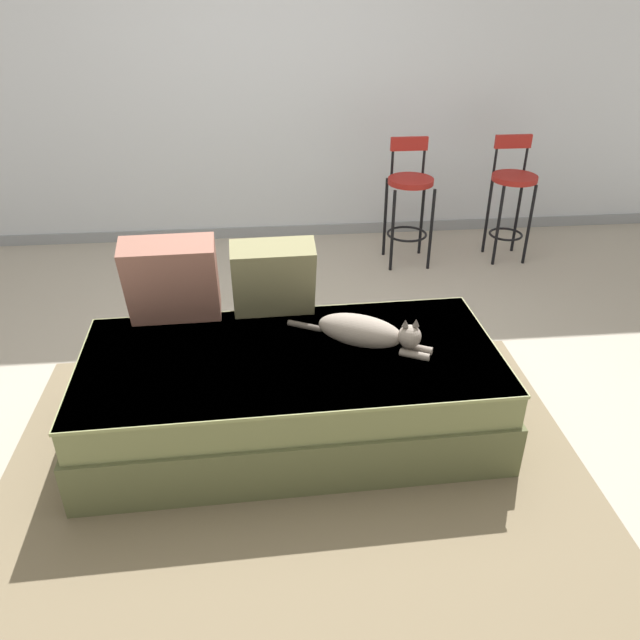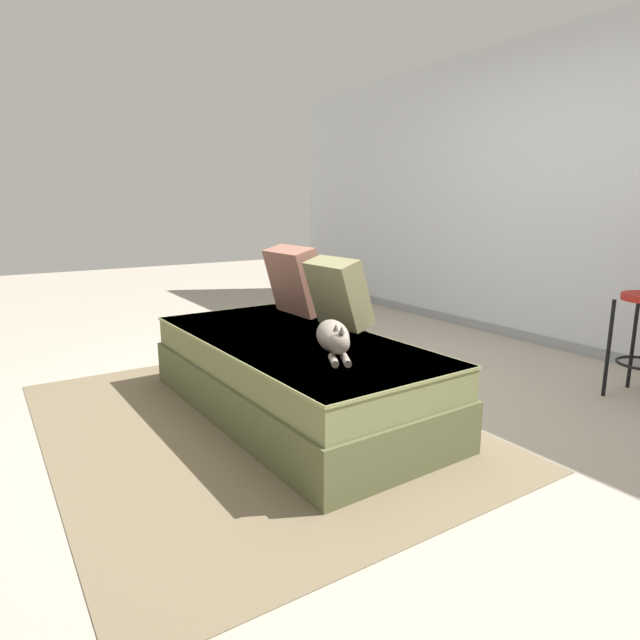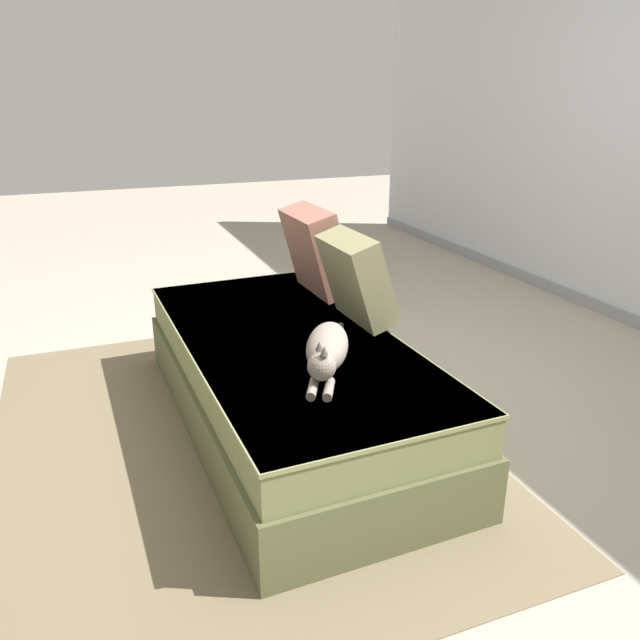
% 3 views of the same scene
% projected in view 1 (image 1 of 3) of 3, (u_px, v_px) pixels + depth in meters
% --- Properties ---
extents(ground_plane, '(16.00, 16.00, 0.00)m').
position_uv_depth(ground_plane, '(289.00, 383.00, 3.51)').
color(ground_plane, '#A89E8E').
rests_on(ground_plane, ground).
extents(wall_back_panel, '(8.00, 0.10, 2.60)m').
position_uv_depth(wall_back_panel, '(269.00, 76.00, 4.81)').
color(wall_back_panel, silver).
rests_on(wall_back_panel, ground).
extents(wall_baseboard_trim, '(8.00, 0.02, 0.09)m').
position_uv_depth(wall_baseboard_trim, '(275.00, 231.00, 5.39)').
color(wall_baseboard_trim, gray).
rests_on(wall_baseboard_trim, ground).
extents(area_rug, '(2.71, 2.04, 0.01)m').
position_uv_depth(area_rug, '(296.00, 470.00, 2.91)').
color(area_rug, '#75664C').
rests_on(area_rug, ground).
extents(couch, '(2.04, 1.00, 0.45)m').
position_uv_depth(couch, '(292.00, 392.00, 3.05)').
color(couch, brown).
rests_on(couch, ground).
extents(throw_pillow_corner, '(0.46, 0.29, 0.48)m').
position_uv_depth(throw_pillow_corner, '(172.00, 280.00, 3.08)').
color(throw_pillow_corner, '#936051').
rests_on(throw_pillow_corner, couch).
extents(throw_pillow_middle, '(0.42, 0.28, 0.44)m').
position_uv_depth(throw_pillow_middle, '(273.00, 278.00, 3.15)').
color(throw_pillow_middle, '#847F56').
rests_on(throw_pillow_middle, couch).
extents(cat, '(0.67, 0.42, 0.19)m').
position_uv_depth(cat, '(366.00, 332.00, 2.97)').
color(cat, gray).
rests_on(cat, couch).
extents(bar_stool_near_window, '(0.34, 0.34, 0.94)m').
position_uv_depth(bar_stool_near_window, '(409.00, 195.00, 4.70)').
color(bar_stool_near_window, black).
rests_on(bar_stool_near_window, ground).
extents(bar_stool_by_doorway, '(0.34, 0.34, 0.94)m').
position_uv_depth(bar_stool_by_doorway, '(512.00, 190.00, 4.76)').
color(bar_stool_by_doorway, black).
rests_on(bar_stool_by_doorway, ground).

